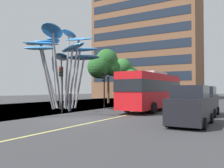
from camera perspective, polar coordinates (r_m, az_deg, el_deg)
ground at (r=15.61m, az=-10.59°, el=-8.74°), size 120.00×240.00×0.10m
red_bus at (r=22.27m, az=9.72°, el=-1.34°), size 2.93×10.03×3.61m
leaf_sculpture at (r=25.27m, az=-12.11°, el=8.04°), size 8.89×8.88×8.56m
traffic_light_kerb_near at (r=19.87m, az=-12.19°, el=1.04°), size 0.28×0.42×3.86m
traffic_light_kerb_far at (r=24.31m, az=-2.03°, el=0.25°), size 0.28×0.42×3.67m
traffic_light_island_mid at (r=28.23m, az=2.29°, el=-0.34°), size 0.28×0.42×3.42m
traffic_light_opposite at (r=30.26m, az=4.00°, el=0.33°), size 0.28×0.42×3.98m
car_parked_near at (r=13.71m, az=18.52°, el=-5.17°), size 2.01×4.31×2.19m
car_parked_mid at (r=19.29m, az=21.35°, el=-4.01°), size 1.94×3.85×2.21m
street_lamp at (r=17.03m, az=-25.40°, el=9.48°), size 1.61×0.44×8.12m
tree_pavement_near at (r=34.74m, az=-1.80°, el=4.76°), size 4.42×4.23×8.01m
tree_pavement_far at (r=43.59m, az=3.46°, el=2.83°), size 4.74×5.45×7.71m
pedestrian at (r=21.79m, az=-10.19°, el=-4.15°), size 0.34×0.34×1.79m
backdrop_building at (r=57.99m, az=8.36°, el=9.76°), size 24.46×11.10×26.38m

